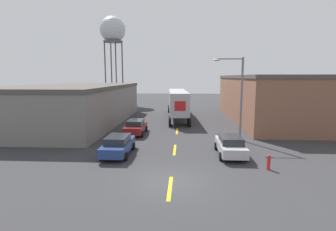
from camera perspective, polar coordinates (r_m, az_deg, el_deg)
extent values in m
plane|color=#333335|center=(15.36, 0.59, -14.26)|extent=(160.00, 160.00, 0.00)
cube|color=gold|center=(14.62, 0.43, -15.45)|extent=(0.20, 3.13, 0.01)
cube|color=gold|center=(21.65, 1.47, -7.45)|extent=(0.20, 3.13, 0.01)
cube|color=gold|center=(28.90, 1.97, -3.41)|extent=(0.20, 3.13, 0.01)
cube|color=slate|center=(35.78, -19.42, 2.04)|extent=(11.60, 23.91, 4.50)
cube|color=#4C4742|center=(35.61, -19.61, 5.97)|extent=(11.80, 24.11, 0.40)
cube|color=brown|center=(38.83, 22.10, 3.28)|extent=(11.48, 23.78, 5.73)
cube|color=#4C4742|center=(38.71, 22.35, 7.81)|extent=(11.68, 23.98, 0.40)
cube|color=silver|center=(44.72, 1.69, 3.48)|extent=(2.41, 3.17, 3.08)
cube|color=#A8A8B2|center=(36.49, 2.14, 3.17)|extent=(3.16, 12.93, 2.82)
cube|color=red|center=(30.11, 2.65, 2.06)|extent=(1.28, 0.11, 1.13)
cylinder|color=black|center=(45.31, 3.14, 1.58)|extent=(0.35, 1.10, 1.08)
cylinder|color=black|center=(45.23, 0.19, 1.58)|extent=(0.35, 1.10, 1.08)
cylinder|color=black|center=(44.10, 3.24, 1.39)|extent=(0.35, 1.10, 1.08)
cylinder|color=black|center=(44.02, 0.20, 1.39)|extent=(0.35, 1.10, 1.08)
cylinder|color=black|center=(32.66, 4.48, -1.10)|extent=(0.35, 1.10, 1.08)
cylinder|color=black|center=(32.55, 0.38, -1.10)|extent=(0.35, 1.10, 1.08)
cylinder|color=black|center=(31.28, 4.69, -1.52)|extent=(0.35, 1.10, 1.08)
cylinder|color=black|center=(31.17, 0.41, -1.53)|extent=(0.35, 1.10, 1.08)
cube|color=navy|center=(20.53, -10.79, -6.61)|extent=(1.78, 4.58, 0.69)
cube|color=#23282D|center=(20.26, -10.93, -5.08)|extent=(1.57, 2.38, 0.50)
cylinder|color=black|center=(21.77, -7.56, -6.61)|extent=(0.22, 0.61, 0.61)
cylinder|color=black|center=(22.18, -12.12, -6.45)|extent=(0.22, 0.61, 0.61)
cylinder|color=black|center=(19.10, -9.19, -8.80)|extent=(0.22, 0.61, 0.61)
cylinder|color=black|center=(19.56, -14.35, -8.55)|extent=(0.22, 0.61, 0.61)
cube|color=#B2B2B7|center=(20.65, 13.40, -6.60)|extent=(1.78, 4.58, 0.69)
cube|color=#23282D|center=(20.38, 13.52, -5.08)|extent=(1.57, 2.38, 0.50)
cylinder|color=black|center=(22.26, 15.01, -6.50)|extent=(0.22, 0.61, 0.61)
cylinder|color=black|center=(21.97, 10.42, -6.55)|extent=(0.22, 0.61, 0.61)
cylinder|color=black|center=(19.59, 16.68, -8.61)|extent=(0.22, 0.61, 0.61)
cylinder|color=black|center=(19.26, 11.45, -8.72)|extent=(0.22, 0.61, 0.61)
cube|color=maroon|center=(27.60, -7.04, -2.66)|extent=(1.78, 4.58, 0.69)
cube|color=#23282D|center=(27.36, -7.11, -1.49)|extent=(1.57, 2.38, 0.50)
cylinder|color=black|center=(28.90, -4.78, -2.83)|extent=(0.22, 0.61, 0.61)
cylinder|color=black|center=(29.20, -8.25, -2.77)|extent=(0.22, 0.61, 0.61)
cylinder|color=black|center=(26.15, -5.66, -4.04)|extent=(0.22, 0.61, 0.61)
cylinder|color=black|center=(26.48, -9.48, -3.95)|extent=(0.22, 0.61, 0.61)
cylinder|color=#47474C|center=(60.29, -9.87, 9.24)|extent=(0.28, 0.28, 13.85)
cylinder|color=#47474C|center=(62.67, -11.22, 9.17)|extent=(0.28, 0.28, 13.85)
cylinder|color=#47474C|center=(61.30, -13.48, 9.12)|extent=(0.28, 0.28, 13.85)
cylinder|color=#47474C|center=(58.88, -12.19, 9.20)|extent=(0.28, 0.28, 13.85)
cylinder|color=#4C4C51|center=(61.25, -11.88, 15.48)|extent=(4.20, 4.20, 0.30)
sphere|color=#B7BCC6|center=(61.63, -11.96, 17.86)|extent=(5.60, 5.60, 5.60)
cylinder|color=slate|center=(25.10, 15.68, 3.35)|extent=(0.20, 0.20, 7.68)
cylinder|color=slate|center=(24.84, 13.31, 11.91)|extent=(2.36, 0.11, 0.11)
ellipsoid|color=silver|center=(24.66, 10.55, 11.79)|extent=(0.56, 0.32, 0.22)
cylinder|color=red|center=(18.28, 21.05, -9.69)|extent=(0.22, 0.22, 0.83)
sphere|color=red|center=(18.15, 21.13, -8.26)|extent=(0.20, 0.20, 0.20)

